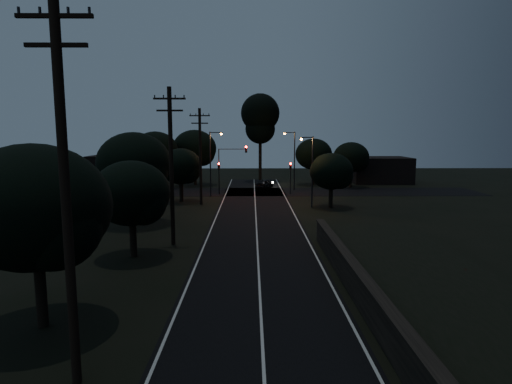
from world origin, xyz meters
name	(u,v)px	position (x,y,z in m)	size (l,w,h in m)	color
ground	(263,349)	(0.00, 0.00, 0.00)	(160.00, 160.00, 0.00)	black
road_surface	(255,206)	(0.00, 31.12, 0.01)	(60.00, 70.00, 0.03)	black
retaining_wall	(438,301)	(7.74, 3.00, 0.62)	(6.93, 26.00, 1.60)	black
utility_pole_near	(65,189)	(-6.00, -2.00, 6.25)	(2.20, 0.30, 12.00)	black
utility_pole_mid	(171,164)	(-6.00, 15.00, 5.74)	(2.20, 0.30, 11.00)	black
utility_pole_far	(200,155)	(-6.00, 32.00, 5.48)	(2.20, 0.30, 10.50)	black
tree_left_a	(39,211)	(-8.79, 1.88, 4.86)	(5.94, 5.94, 7.51)	black
tree_left_b	(134,195)	(-7.83, 11.90, 4.01)	(4.86, 4.86, 6.18)	black
tree_left_c	(136,165)	(-10.28, 21.87, 5.14)	(6.30, 6.30, 7.96)	black
tree_left_d	(182,167)	(-8.33, 33.90, 3.97)	(4.83, 4.83, 6.13)	black
tree_far_nw	(196,149)	(-8.77, 49.87, 5.38)	(6.56, 6.56, 8.31)	black
tree_far_w	(157,151)	(-13.78, 45.87, 5.24)	(6.33, 6.33, 8.06)	black
tree_far_ne	(315,155)	(9.20, 49.89, 4.53)	(5.54, 5.54, 7.01)	black
tree_far_e	(352,158)	(14.18, 46.90, 4.23)	(5.15, 5.15, 6.54)	black
tree_right_a	(333,172)	(8.16, 29.91, 3.75)	(4.55, 4.55, 5.79)	black
tall_pine	(260,118)	(1.00, 55.00, 10.17)	(6.21, 6.21, 14.11)	black
building_left	(126,169)	(-20.00, 52.00, 2.20)	(10.00, 8.00, 4.40)	black
building_right	(379,170)	(20.00, 53.00, 2.00)	(9.00, 7.00, 4.00)	black
signal_left	(219,172)	(-4.60, 39.99, 2.84)	(0.28, 0.35, 4.10)	black
signal_right	(290,172)	(4.60, 39.99, 2.84)	(0.28, 0.35, 4.10)	black
signal_mast	(232,161)	(-2.91, 39.99, 4.34)	(3.70, 0.35, 6.25)	black
streetlight_a	(212,159)	(-5.31, 38.00, 4.64)	(1.66, 0.26, 8.00)	black
streetlight_b	(293,156)	(5.31, 44.00, 4.64)	(1.66, 0.26, 8.00)	black
streetlight_c	(311,167)	(5.83, 30.00, 4.35)	(1.46, 0.26, 7.50)	black
car	(264,184)	(1.42, 46.00, 0.65)	(1.53, 3.80, 1.30)	black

